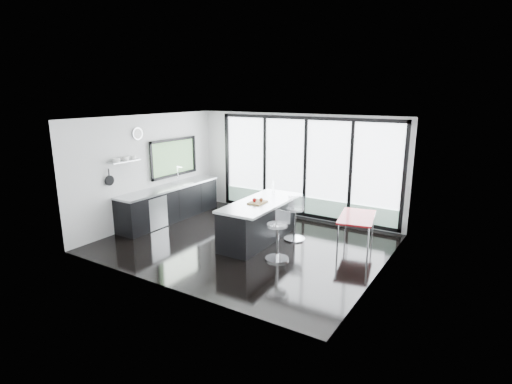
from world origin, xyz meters
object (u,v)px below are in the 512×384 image
Objects in this scene: island at (258,221)px; red_table at (356,231)px; bar_stool_far at (295,224)px; bar_stool_near at (277,242)px.

red_table is (2.00, 0.92, -0.14)m from island.
bar_stool_far is 0.61× the size of red_table.
red_table is at bearing 24.58° from island.
red_table is (1.11, 1.63, -0.05)m from bar_stool_near.
island reaches higher than bar_stool_far.
island is 1.15m from bar_stool_near.
bar_stool_near reaches higher than bar_stool_far.
bar_stool_near is 1.97m from red_table.
island is at bearing 153.10° from bar_stool_near.
bar_stool_near is (0.90, -0.71, -0.10)m from island.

